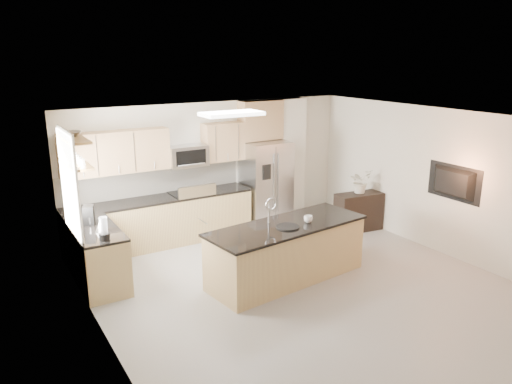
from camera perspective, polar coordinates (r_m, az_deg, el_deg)
floor at (r=7.87m, az=5.70°, el=-10.99°), size 6.50×6.50×0.00m
ceiling at (r=7.11m, az=6.26°, el=8.12°), size 6.00×6.50×0.02m
wall_back at (r=10.08m, az=-5.14°, el=2.84°), size 6.00×0.02×2.60m
wall_left at (r=6.17m, az=-17.14°, el=-6.17°), size 0.02×6.50×2.60m
wall_right at (r=9.44m, az=20.74°, el=1.00°), size 0.02×6.50×2.60m
back_counter at (r=9.56m, az=-10.80°, el=-3.23°), size 3.55×0.66×1.44m
left_counter at (r=8.22m, az=-17.68°, el=-6.99°), size 0.66×1.50×0.92m
range at (r=9.77m, az=-7.34°, el=-2.67°), size 0.76×0.64×1.14m
upper_cabinets at (r=9.34m, az=-11.99°, el=4.84°), size 3.50×0.33×0.75m
microwave at (r=9.59m, az=-7.88°, el=4.12°), size 0.76×0.40×0.40m
refrigerator at (r=10.35m, az=1.11°, el=0.91°), size 0.92×0.78×1.78m
partition_column at (r=10.85m, az=3.90°, el=3.79°), size 0.60×0.30×2.60m
window at (r=7.80m, az=-20.54°, el=0.77°), size 0.04×1.15×1.65m
shelf_lower at (r=7.85m, az=-19.98°, el=3.17°), size 0.30×1.20×0.04m
shelf_upper at (r=7.79m, az=-20.23°, el=5.82°), size 0.30×1.20×0.04m
ceiling_fixture at (r=8.24m, az=-2.80°, el=8.93°), size 1.00×0.50×0.06m
island at (r=8.01m, az=3.52°, el=-6.81°), size 2.76×1.27×1.34m
credenza at (r=10.40m, az=11.63°, el=-2.23°), size 1.01×0.52×0.78m
cup at (r=7.96m, az=5.98°, el=-3.08°), size 0.17×0.17×0.11m
platter at (r=7.72m, az=3.66°, el=-3.99°), size 0.45×0.45×0.02m
blender at (r=7.47m, az=-16.99°, el=-4.20°), size 0.15×0.15×0.35m
kettle at (r=7.85m, az=-17.32°, el=-3.65°), size 0.18×0.18×0.23m
coffee_maker at (r=8.23m, az=-18.55°, el=-2.56°), size 0.21×0.24×0.30m
bowl at (r=7.82m, az=-20.35°, el=6.34°), size 0.47×0.47×0.09m
flower_vase at (r=10.27m, az=11.88°, el=1.87°), size 0.68×0.60×0.72m
television at (r=9.24m, az=21.38°, el=0.96°), size 0.14×1.08×0.62m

